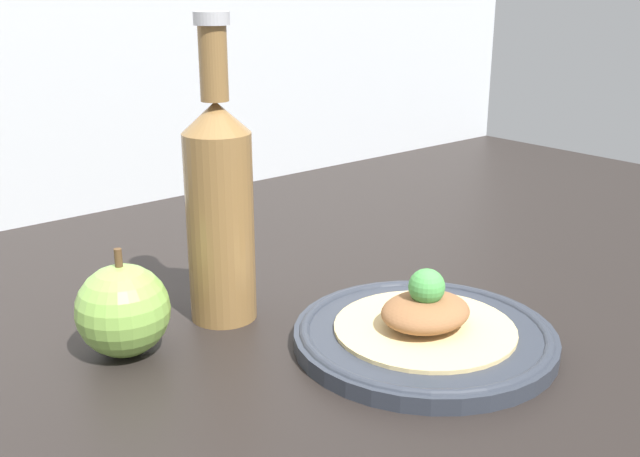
% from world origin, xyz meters
% --- Properties ---
extents(ground_plane, '(1.80, 1.10, 0.04)m').
position_xyz_m(ground_plane, '(0.00, 0.00, -0.02)').
color(ground_plane, black).
extents(plate, '(0.25, 0.25, 0.02)m').
position_xyz_m(plate, '(0.03, -0.09, 0.01)').
color(plate, '#2D333D').
rests_on(plate, ground_plane).
extents(plated_food, '(0.17, 0.17, 0.06)m').
position_xyz_m(plated_food, '(0.03, -0.09, 0.03)').
color(plated_food, '#D6BC7F').
rests_on(plated_food, plate).
extents(cider_bottle, '(0.07, 0.07, 0.30)m').
position_xyz_m(cider_bottle, '(-0.08, 0.09, 0.12)').
color(cider_bottle, olive).
rests_on(cider_bottle, ground_plane).
extents(apple, '(0.09, 0.09, 0.10)m').
position_xyz_m(apple, '(-0.19, 0.08, 0.04)').
color(apple, '#84B74C').
rests_on(apple, ground_plane).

